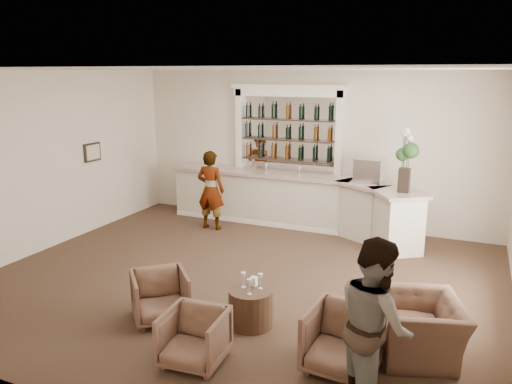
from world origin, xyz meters
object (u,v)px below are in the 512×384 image
(cocktail_table, at_px, (251,307))
(espresso_machine, at_px, (369,170))
(armchair_left, at_px, (160,296))
(armchair_right, at_px, (343,340))
(sommelier, at_px, (211,190))
(armchair_far, at_px, (420,328))
(bar_counter, at_px, (294,201))
(armchair_center, at_px, (194,337))
(flower_vase, at_px, (406,156))
(guest, at_px, (375,324))

(cocktail_table, bearing_deg, espresso_machine, 81.38)
(armchair_left, xyz_separation_m, armchair_right, (2.54, -0.18, 0.03))
(espresso_machine, bearing_deg, armchair_right, -77.20)
(armchair_left, bearing_deg, sommelier, 65.92)
(armchair_far, bearing_deg, bar_counter, -162.39)
(armchair_right, relative_size, espresso_machine, 1.49)
(cocktail_table, xyz_separation_m, armchair_far, (2.11, 0.17, 0.09))
(armchair_right, height_order, armchair_far, armchair_right)
(sommelier, distance_m, armchair_center, 5.12)
(espresso_machine, relative_size, flower_vase, 0.46)
(cocktail_table, distance_m, flower_vase, 4.22)
(sommelier, xyz_separation_m, guest, (4.27, -4.48, 0.04))
(armchair_left, relative_size, armchair_far, 0.70)
(sommelier, height_order, armchair_center, sommelier)
(cocktail_table, relative_size, guest, 0.34)
(cocktail_table, distance_m, armchair_far, 2.12)
(cocktail_table, relative_size, armchair_right, 0.74)
(bar_counter, height_order, armchair_left, bar_counter)
(espresso_machine, bearing_deg, flower_vase, -34.08)
(armchair_left, bearing_deg, bar_counter, 43.63)
(bar_counter, xyz_separation_m, armchair_center, (0.69, -5.36, -0.25))
(armchair_center, relative_size, flower_vase, 0.61)
(bar_counter, bearing_deg, armchair_center, -82.68)
(cocktail_table, height_order, armchair_center, armchair_center)
(bar_counter, bearing_deg, sommelier, -153.09)
(cocktail_table, height_order, armchair_right, armchair_right)
(cocktail_table, xyz_separation_m, sommelier, (-2.50, 3.49, 0.59))
(espresso_machine, bearing_deg, armchair_far, -66.03)
(cocktail_table, relative_size, flower_vase, 0.51)
(cocktail_table, height_order, armchair_far, armchair_far)
(armchair_right, distance_m, armchair_far, 1.02)
(cocktail_table, xyz_separation_m, espresso_machine, (0.65, 4.26, 1.13))
(sommelier, relative_size, espresso_machine, 3.13)
(armchair_right, bearing_deg, armchair_far, 46.62)
(armchair_far, bearing_deg, espresso_machine, -178.95)
(bar_counter, xyz_separation_m, guest, (2.68, -5.28, 0.31))
(armchair_left, relative_size, armchair_right, 0.91)
(bar_counter, relative_size, espresso_machine, 10.65)
(armchair_center, bearing_deg, flower_vase, 66.42)
(cocktail_table, bearing_deg, sommelier, 125.64)
(guest, height_order, armchair_far, guest)
(flower_vase, bearing_deg, armchair_center, -108.82)
(sommelier, xyz_separation_m, espresso_machine, (3.15, 0.77, 0.53))
(bar_counter, height_order, armchair_center, bar_counter)
(sommelier, bearing_deg, cocktail_table, 125.05)
(armchair_right, xyz_separation_m, armchair_far, (0.75, 0.69, -0.02))
(armchair_center, xyz_separation_m, armchair_right, (1.59, 0.55, 0.05))
(sommelier, xyz_separation_m, armchair_center, (2.28, -4.56, -0.52))
(bar_counter, distance_m, espresso_machine, 1.76)
(guest, distance_m, armchair_far, 1.32)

